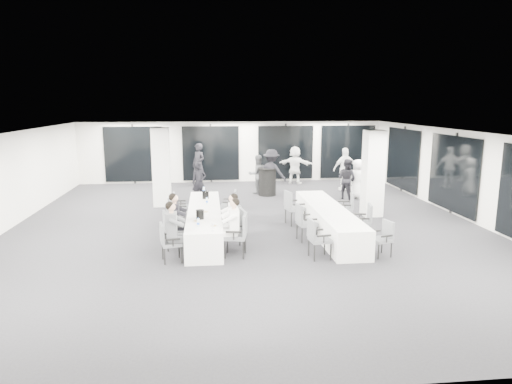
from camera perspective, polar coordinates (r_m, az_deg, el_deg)
room at (r=14.61m, az=1.98°, el=2.15°), size 14.04×16.04×2.84m
column_left at (r=16.62m, az=-11.75°, el=3.06°), size 0.60×0.60×2.80m
column_right at (r=15.32m, az=14.42°, el=2.27°), size 0.60×0.60×2.80m
banquet_table_main at (r=12.90m, az=-6.46°, el=-3.73°), size 0.90×5.00×0.75m
banquet_table_side at (r=13.14m, az=9.01°, el=-3.53°), size 0.90×5.00×0.75m
cocktail_table at (r=18.24m, az=1.43°, el=1.32°), size 0.79×0.79×1.10m
chair_main_left_near at (r=10.86m, az=-10.94°, el=-5.91°), size 0.55×0.58×0.92m
chair_main_left_second at (r=11.78m, az=-10.58°, el=-4.37°), size 0.59×0.62×0.98m
chair_main_left_mid at (r=12.57m, az=-10.29°, el=-3.43°), size 0.56×0.60×0.96m
chair_main_left_fourth at (r=13.62m, az=-9.97°, el=-2.30°), size 0.57×0.60×0.96m
chair_main_left_far at (r=14.56m, az=-9.70°, el=-1.57°), size 0.47×0.52×0.89m
chair_main_right_near at (r=11.03m, az=-2.15°, el=-5.07°), size 0.61×0.65×1.04m
chair_main_right_second at (r=11.61m, az=-2.37°, el=-4.33°), size 0.59×0.63×1.01m
chair_main_right_mid at (r=12.71m, az=-2.75°, el=-3.31°), size 0.54×0.56×0.88m
chair_main_right_fourth at (r=13.47m, az=-2.95°, el=-2.52°), size 0.50×0.53×0.87m
chair_main_right_far at (r=14.46m, az=-3.14°, el=-1.37°), size 0.52×0.57×0.95m
chair_side_left_near at (r=10.97m, az=7.59°, el=-5.49°), size 0.54×0.58×0.97m
chair_side_left_mid at (r=12.30m, az=6.02°, el=-3.53°), size 0.56×0.61×1.00m
chair_side_left_far at (r=13.89m, az=4.59°, el=-1.70°), size 0.63×0.66×1.04m
chair_side_right_near at (r=11.50m, az=15.65°, el=-5.32°), size 0.53×0.56×0.87m
chair_side_right_mid at (r=12.76m, az=13.39°, el=-3.32°), size 0.56×0.60×0.97m
chair_side_right_far at (r=14.19m, az=11.33°, el=-1.71°), size 0.60×0.63×1.00m
seated_guest_a at (r=10.78m, az=-10.13°, el=-4.42°), size 0.50×0.38×1.44m
seated_guest_b at (r=11.72m, az=-9.81°, el=-3.14°), size 0.50×0.38×1.44m
seated_guest_c at (r=10.97m, az=-3.07°, el=-3.98°), size 0.50×0.38×1.44m
seated_guest_d at (r=11.53m, az=-3.22°, el=-3.23°), size 0.50×0.38×1.44m
standing_guest_a at (r=17.05m, az=-7.15°, el=1.54°), size 0.74×0.67×1.70m
standing_guest_b at (r=18.58m, az=0.18°, el=2.55°), size 0.97×0.73×1.79m
standing_guest_c at (r=18.21m, az=1.94°, el=2.84°), size 1.51×1.27×2.09m
standing_guest_d at (r=19.58m, az=11.10°, el=3.17°), size 1.27×0.81×2.04m
standing_guest_e at (r=18.07m, az=12.59°, el=1.93°), size 0.88×0.97×1.72m
standing_guest_f at (r=20.94m, az=4.90°, el=3.70°), size 1.90×1.41×1.94m
standing_guest_g at (r=20.55m, az=-7.19°, el=3.79°), size 0.99×1.00×2.14m
standing_guest_h at (r=17.82m, az=11.28°, el=1.93°), size 0.94×0.99×1.77m
ice_bucket_near at (r=11.71m, az=-7.01°, el=-2.80°), size 0.21×0.21×0.23m
ice_bucket_far at (r=14.15m, az=-6.33°, el=-0.36°), size 0.20×0.20×0.23m
water_bottle_a at (r=10.99m, az=-7.24°, el=-3.82°), size 0.06×0.06×0.20m
water_bottle_b at (r=13.36m, az=-6.16°, el=-1.12°), size 0.06×0.06×0.20m
water_bottle_c at (r=14.93m, az=-6.52°, el=0.22°), size 0.07×0.07×0.22m
plate_a at (r=11.49m, az=-7.49°, el=-3.63°), size 0.21×0.21×0.03m
plate_b at (r=11.02m, az=-5.30°, el=-4.22°), size 0.21×0.21×0.03m
plate_c at (r=12.40m, az=-6.28°, el=-2.50°), size 0.19×0.19×0.03m
wine_glass at (r=10.58m, az=-5.42°, el=-4.12°), size 0.08×0.08×0.20m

